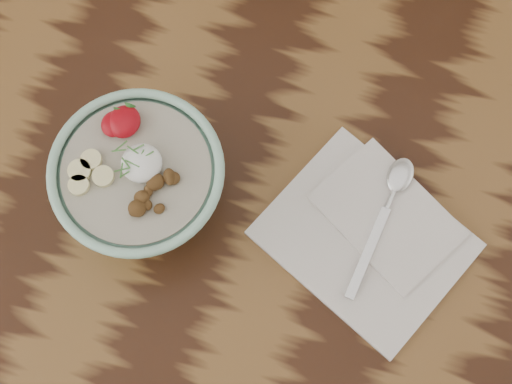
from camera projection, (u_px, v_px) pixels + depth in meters
The scene contains 4 objects.
table at pixel (218, 202), 98.94cm from camera, with size 160.00×90.00×75.00cm.
breakfast_bowl at pixel (141, 181), 83.06cm from camera, with size 19.88×19.88×12.87cm.
napkin at pixel (370, 234), 87.52cm from camera, with size 28.67×26.41×1.42cm.
spoon at pixel (392, 194), 87.66cm from camera, with size 4.31×19.26×1.00cm.
Camera 1 is at (13.23, -23.63, 161.02)cm, focal length 50.00 mm.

